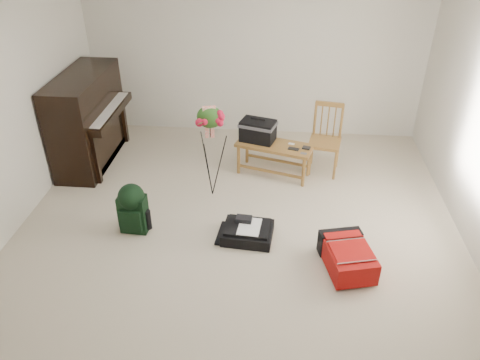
# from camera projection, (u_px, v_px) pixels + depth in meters

# --- Properties ---
(floor) EXTENTS (5.00, 5.50, 0.01)m
(floor) POSITION_uv_depth(u_px,v_px,m) (236.00, 238.00, 5.19)
(floor) COLOR beige
(floor) RESTS_ON ground
(ceiling) EXTENTS (5.00, 5.50, 0.01)m
(ceiling) POSITION_uv_depth(u_px,v_px,m) (235.00, 2.00, 3.87)
(ceiling) COLOR white
(ceiling) RESTS_ON wall_back
(wall_back) EXTENTS (5.00, 0.04, 2.50)m
(wall_back) POSITION_uv_depth(u_px,v_px,m) (254.00, 53.00, 6.85)
(wall_back) COLOR silver
(wall_back) RESTS_ON floor
(piano) EXTENTS (0.71, 1.50, 1.25)m
(piano) POSITION_uv_depth(u_px,v_px,m) (89.00, 121.00, 6.40)
(piano) COLOR black
(piano) RESTS_ON floor
(bench) EXTENTS (1.07, 0.67, 0.77)m
(bench) POSITION_uv_depth(u_px,v_px,m) (262.00, 137.00, 6.11)
(bench) COLOR olive
(bench) RESTS_ON floor
(dining_chair) EXTENTS (0.47, 0.47, 0.94)m
(dining_chair) POSITION_uv_depth(u_px,v_px,m) (325.00, 140.00, 6.22)
(dining_chair) COLOR olive
(dining_chair) RESTS_ON floor
(red_suitcase) EXTENTS (0.56, 0.72, 0.27)m
(red_suitcase) POSITION_uv_depth(u_px,v_px,m) (347.00, 254.00, 4.75)
(red_suitcase) COLOR #AF0713
(red_suitcase) RESTS_ON floor
(black_duffel) EXTENTS (0.58, 0.48, 0.23)m
(black_duffel) POSITION_uv_depth(u_px,v_px,m) (248.00, 232.00, 5.16)
(black_duffel) COLOR black
(black_duffel) RESTS_ON floor
(green_backpack) EXTENTS (0.31, 0.29, 0.60)m
(green_backpack) POSITION_uv_depth(u_px,v_px,m) (132.00, 206.00, 5.15)
(green_backpack) COLOR black
(green_backpack) RESTS_ON floor
(flower_stand) EXTENTS (0.47, 0.47, 1.24)m
(flower_stand) POSITION_uv_depth(u_px,v_px,m) (211.00, 152.00, 5.63)
(flower_stand) COLOR black
(flower_stand) RESTS_ON floor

